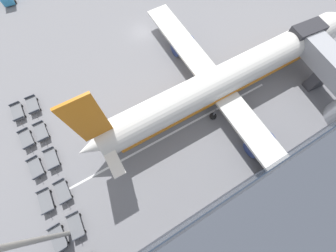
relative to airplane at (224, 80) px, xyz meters
name	(u,v)px	position (x,y,z in m)	size (l,w,h in m)	color
ground_plane	(142,32)	(-17.36, -4.30, -3.34)	(500.00, 500.00, 0.00)	gray
airplane	(224,80)	(0.00, 0.00, 0.00)	(36.51, 43.81, 13.32)	white
baggage_dolly_row_near_col_a	(17,112)	(-12.29, -27.77, -2.87)	(3.64, 1.69, 0.92)	slate
baggage_dolly_row_near_col_b	(26,139)	(-7.44, -27.81, -2.87)	(3.65, 1.72, 0.92)	slate
baggage_dolly_row_near_col_c	(36,168)	(-2.78, -27.88, -2.87)	(3.65, 1.71, 0.92)	slate
baggage_dolly_row_near_col_d	(46,201)	(1.94, -28.06, -2.87)	(3.66, 1.75, 0.92)	slate
baggage_dolly_row_near_col_e	(58,238)	(6.66, -28.08, -2.87)	(3.63, 1.67, 0.92)	slate
baggage_dolly_row_mid_a_col_a	(33,105)	(-12.28, -25.48, -2.87)	(3.65, 1.73, 0.92)	slate
baggage_dolly_row_mid_a_col_b	(41,132)	(-7.42, -25.71, -2.87)	(3.63, 1.66, 0.92)	slate
baggage_dolly_row_mid_a_col_c	(52,159)	(-2.88, -25.70, -2.87)	(3.65, 1.71, 0.92)	slate
baggage_dolly_row_mid_a_col_d	(63,192)	(1.92, -25.85, -2.87)	(3.62, 1.64, 0.92)	slate
baggage_dolly_row_mid_a_col_e	(76,226)	(6.46, -25.85, -2.87)	(3.67, 1.78, 0.92)	slate
stand_guidance_stripe	(176,131)	(2.11, -9.16, -3.34)	(0.78, 32.14, 0.01)	white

